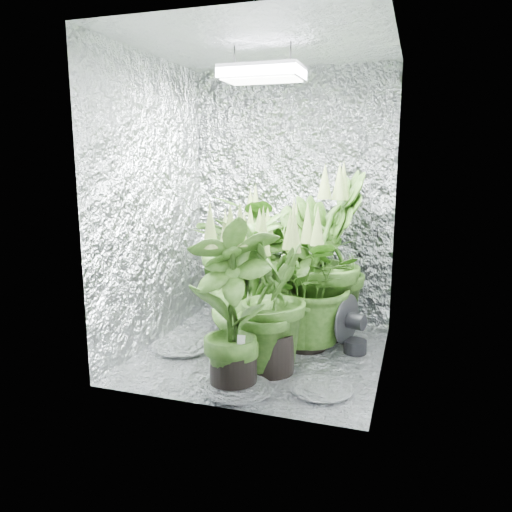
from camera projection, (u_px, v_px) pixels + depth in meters
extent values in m
plane|color=silver|center=(261.00, 353.00, 3.42)|extent=(1.60, 1.60, 0.00)
cube|color=silver|center=(292.00, 198.00, 3.98)|extent=(1.60, 0.02, 2.00)
cube|color=silver|center=(214.00, 222.00, 2.49)|extent=(1.60, 0.02, 2.00)
cube|color=silver|center=(152.00, 204.00, 3.48)|extent=(0.02, 1.60, 2.00)
cube|color=silver|center=(389.00, 211.00, 2.99)|extent=(0.02, 1.60, 2.00)
cube|color=silver|center=(262.00, 43.00, 3.04)|extent=(1.60, 1.60, 0.01)
cube|color=gray|center=(262.00, 73.00, 3.07)|extent=(0.50, 0.30, 0.08)
cube|color=white|center=(262.00, 80.00, 3.08)|extent=(0.46, 0.26, 0.01)
cylinder|color=black|center=(235.00, 56.00, 3.11)|extent=(0.01, 0.01, 0.13)
cylinder|color=black|center=(291.00, 53.00, 3.00)|extent=(0.01, 0.01, 0.13)
cylinder|color=black|center=(254.00, 307.00, 4.04)|extent=(0.28, 0.28, 0.25)
cylinder|color=#4C2918|center=(254.00, 294.00, 4.02)|extent=(0.26, 0.26, 0.03)
imported|color=#1A3B0D|center=(254.00, 258.00, 3.96)|extent=(1.16, 1.16, 1.01)
cone|color=olive|center=(254.00, 202.00, 3.88)|extent=(0.09, 0.09, 0.25)
cylinder|color=black|center=(288.00, 317.00, 3.82)|extent=(0.26, 0.26, 0.23)
cylinder|color=#4C2918|center=(288.00, 305.00, 3.80)|extent=(0.24, 0.24, 0.03)
imported|color=#1A3B0D|center=(289.00, 269.00, 3.74)|extent=(0.66, 0.66, 0.93)
cone|color=olive|center=(290.00, 215.00, 3.67)|extent=(0.08, 0.08, 0.23)
cylinder|color=black|center=(326.00, 318.00, 3.71)|extent=(0.32, 0.32, 0.29)
cylinder|color=#4C2918|center=(326.00, 302.00, 3.68)|extent=(0.29, 0.29, 0.03)
imported|color=#1A3B0D|center=(328.00, 254.00, 3.62)|extent=(0.76, 0.76, 1.19)
cone|color=olive|center=(330.00, 180.00, 3.51)|extent=(0.10, 0.10, 0.29)
cylinder|color=black|center=(242.00, 321.00, 3.72)|extent=(0.26, 0.26, 0.23)
cylinder|color=#4C2918|center=(242.00, 308.00, 3.70)|extent=(0.24, 0.24, 0.03)
imported|color=#1A3B0D|center=(242.00, 277.00, 3.65)|extent=(0.64, 0.64, 0.86)
cone|color=olive|center=(241.00, 226.00, 3.58)|extent=(0.08, 0.08, 0.23)
cylinder|color=black|center=(305.00, 329.00, 3.50)|extent=(0.30, 0.30, 0.27)
cylinder|color=#4C2918|center=(306.00, 313.00, 3.47)|extent=(0.27, 0.27, 0.03)
imported|color=#1A3B0D|center=(306.00, 280.00, 3.43)|extent=(1.13, 1.13, 0.91)
cone|color=olive|center=(308.00, 223.00, 3.35)|extent=(0.10, 0.10, 0.27)
cylinder|color=black|center=(233.00, 368.00, 2.88)|extent=(0.27, 0.27, 0.24)
cylinder|color=#4C2918|center=(233.00, 350.00, 2.86)|extent=(0.25, 0.25, 0.03)
imported|color=#1A3B0D|center=(233.00, 301.00, 2.80)|extent=(0.73, 0.73, 0.99)
cone|color=olive|center=(232.00, 223.00, 2.72)|extent=(0.09, 0.09, 0.24)
cylinder|color=black|center=(271.00, 351.00, 3.10)|extent=(0.29, 0.29, 0.26)
cylinder|color=#4C2918|center=(271.00, 334.00, 3.08)|extent=(0.27, 0.27, 0.03)
imported|color=#1A3B0D|center=(271.00, 295.00, 3.03)|extent=(0.52, 0.52, 0.92)
cone|color=olive|center=(272.00, 231.00, 2.96)|extent=(0.09, 0.09, 0.26)
cylinder|color=black|center=(252.00, 332.00, 3.50)|extent=(0.25, 0.25, 0.23)
cylinder|color=#4C2918|center=(252.00, 318.00, 3.49)|extent=(0.23, 0.23, 0.03)
imported|color=#1A3B0D|center=(252.00, 280.00, 3.43)|extent=(0.73, 0.73, 0.92)
cone|color=olive|center=(252.00, 221.00, 3.35)|extent=(0.08, 0.08, 0.23)
cylinder|color=black|center=(355.00, 346.00, 3.41)|extent=(0.16, 0.16, 0.09)
cylinder|color=black|center=(356.00, 321.00, 3.38)|extent=(0.14, 0.14, 0.11)
cylinder|color=#4C4C51|center=(347.00, 320.00, 3.42)|extent=(0.12, 0.33, 0.34)
torus|color=#4C4C51|center=(347.00, 320.00, 3.42)|extent=(0.12, 0.34, 0.35)
cube|color=white|center=(241.00, 342.00, 2.80)|extent=(0.05, 0.02, 0.07)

